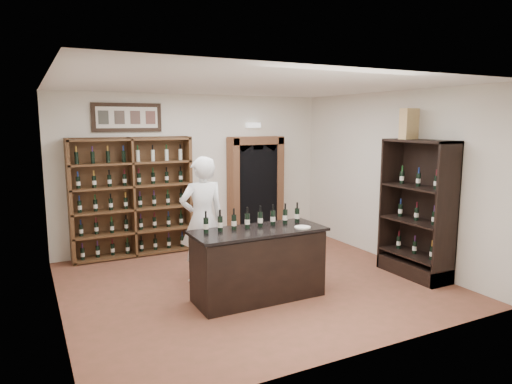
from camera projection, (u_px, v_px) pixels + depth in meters
floor at (252, 282)px, 7.10m from camera, size 5.50×5.50×0.00m
ceiling at (252, 85)px, 6.63m from camera, size 5.50×5.50×0.00m
wall_back at (196, 171)px, 9.06m from camera, size 5.50×0.04×3.00m
wall_left at (53, 202)px, 5.62m from camera, size 0.04×5.00×3.00m
wall_right at (390, 177)px, 8.10m from camera, size 0.04×5.00×3.00m
wine_shelf at (132, 197)px, 8.39m from camera, size 2.20×0.38×2.20m
framed_picture at (127, 117)px, 8.29m from camera, size 1.25×0.04×0.52m
arched_doorway at (255, 186)px, 9.53m from camera, size 1.17×0.35×2.17m
emergency_light at (253, 125)px, 9.42m from camera, size 0.30×0.10×0.10m
tasting_counter at (258, 264)px, 6.40m from camera, size 1.88×0.78×1.00m
counter_bottle_0 at (206, 225)px, 6.11m from camera, size 0.07×0.07×0.30m
counter_bottle_1 at (220, 224)px, 6.20m from camera, size 0.07×0.07×0.30m
counter_bottle_2 at (234, 222)px, 6.29m from camera, size 0.07×0.07×0.30m
counter_bottle_3 at (247, 221)px, 6.38m from camera, size 0.07×0.07×0.30m
counter_bottle_4 at (260, 219)px, 6.48m from camera, size 0.07×0.07×0.30m
counter_bottle_5 at (273, 218)px, 6.57m from camera, size 0.07×0.07×0.30m
counter_bottle_6 at (285, 216)px, 6.66m from camera, size 0.07×0.07×0.30m
counter_bottle_7 at (297, 215)px, 6.76m from camera, size 0.07×0.07×0.30m
side_cabinet at (417, 230)px, 7.33m from camera, size 0.48×1.20×2.20m
shopkeeper at (202, 220)px, 7.03m from camera, size 0.72×0.47×1.96m
plate at (302, 227)px, 6.40m from camera, size 0.23×0.23×0.02m
wine_crate at (409, 124)px, 7.24m from camera, size 0.36×0.21×0.49m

